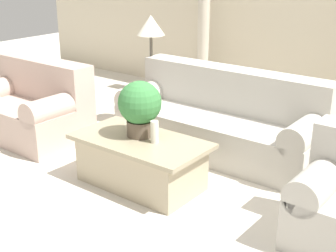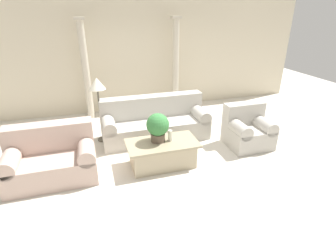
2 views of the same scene
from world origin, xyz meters
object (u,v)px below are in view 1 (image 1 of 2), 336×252
at_px(coffee_table, 141,162).
at_px(potted_plant, 140,106).
at_px(floor_lamp, 151,33).
at_px(loveseat, 32,107).
at_px(sofa_long, 222,120).

xyz_separation_m(coffee_table, potted_plant, (-0.06, 0.07, 0.52)).
bearing_deg(coffee_table, floor_lamp, 126.08).
bearing_deg(potted_plant, loveseat, 176.15).
distance_m(loveseat, coffee_table, 1.89).
height_order(sofa_long, loveseat, same).
distance_m(sofa_long, potted_plant, 1.20).
distance_m(sofa_long, floor_lamp, 1.41).
bearing_deg(loveseat, potted_plant, -3.85).
relative_size(sofa_long, potted_plant, 4.37).
relative_size(sofa_long, loveseat, 1.62).
relative_size(coffee_table, potted_plant, 2.43).
distance_m(loveseat, potted_plant, 1.86).
distance_m(sofa_long, coffee_table, 1.20).
height_order(sofa_long, floor_lamp, floor_lamp).
bearing_deg(loveseat, floor_lamp, 52.12).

